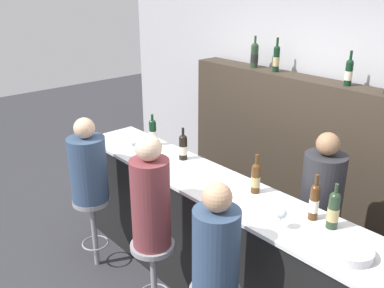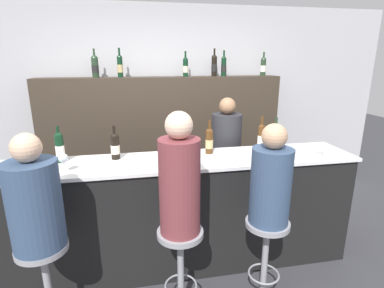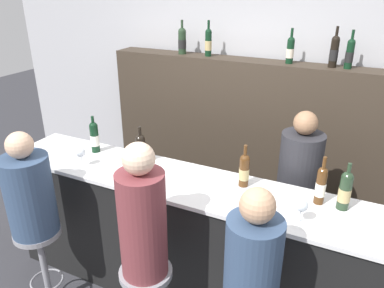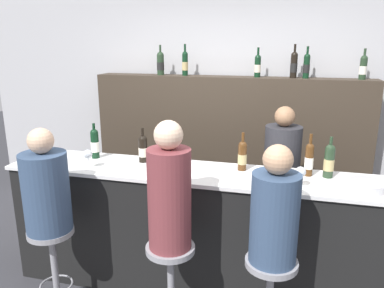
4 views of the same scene
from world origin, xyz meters
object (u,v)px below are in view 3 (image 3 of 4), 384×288
at_px(wine_bottle_counter_4, 345,190).
at_px(bartender, 295,207).
at_px(guest_seated_left, 29,191).
at_px(wine_bottle_counter_1, 141,148).
at_px(bar_stool_left, 41,248).
at_px(wine_bottle_counter_3, 321,185).
at_px(wine_bottle_backbar_4, 350,53).
at_px(wine_bottle_backbar_1, 208,42).
at_px(wine_bottle_backbar_3, 334,51).
at_px(wine_bottle_counter_2, 244,170).
at_px(wine_bottle_backbar_0, 182,41).
at_px(guest_seated_middle, 142,219).
at_px(wine_glass_0, 81,153).
at_px(wine_bottle_counter_0, 94,137).
at_px(guest_seated_right, 253,261).
at_px(wine_glass_1, 302,206).
at_px(wine_bottle_backbar_2, 290,50).

bearing_deg(wine_bottle_counter_4, bartender, 128.28).
xyz_separation_m(guest_seated_left, bartender, (1.64, 1.15, -0.34)).
height_order(wine_bottle_counter_1, bar_stool_left, wine_bottle_counter_1).
relative_size(wine_bottle_counter_3, wine_bottle_backbar_4, 1.03).
xyz_separation_m(wine_bottle_backbar_1, wine_bottle_backbar_3, (1.17, 0.00, 0.00)).
relative_size(wine_bottle_counter_2, wine_bottle_backbar_0, 0.94).
relative_size(wine_bottle_backbar_1, guest_seated_middle, 0.39).
relative_size(wine_bottle_counter_4, wine_glass_0, 2.05).
relative_size(wine_bottle_counter_0, wine_bottle_counter_3, 0.95).
bearing_deg(wine_bottle_counter_3, guest_seated_right, -107.36).
xyz_separation_m(wine_bottle_backbar_1, wine_bottle_backbar_4, (1.30, -0.00, -0.01)).
bearing_deg(wine_glass_1, wine_bottle_backbar_2, 107.33).
relative_size(wine_bottle_counter_0, wine_bottle_backbar_0, 0.95).
bearing_deg(wine_bottle_backbar_0, wine_bottle_backbar_2, 0.00).
relative_size(wine_bottle_backbar_3, guest_seated_middle, 0.39).
xyz_separation_m(wine_bottle_counter_0, wine_bottle_backbar_1, (0.50, 1.21, 0.64)).
height_order(wine_bottle_counter_4, guest_seated_middle, guest_seated_middle).
bearing_deg(wine_bottle_backbar_3, wine_bottle_counter_0, -144.12).
distance_m(wine_bottle_counter_1, wine_bottle_backbar_2, 1.61).
relative_size(wine_bottle_backbar_1, wine_glass_1, 2.24).
relative_size(wine_bottle_counter_2, guest_seated_right, 0.41).
xyz_separation_m(wine_bottle_backbar_2, wine_glass_1, (0.46, -1.48, -0.65)).
xyz_separation_m(wine_bottle_backbar_0, wine_glass_1, (1.55, -1.48, -0.66)).
distance_m(wine_glass_1, bar_stool_left, 1.94).
bearing_deg(wine_glass_1, wine_bottle_counter_0, 171.34).
bearing_deg(wine_bottle_backbar_1, bartender, -34.18).
xyz_separation_m(wine_bottle_counter_3, guest_seated_left, (-1.85, -0.71, -0.15)).
bearing_deg(wine_bottle_counter_0, bartender, 15.41).
xyz_separation_m(wine_bottle_backbar_2, wine_bottle_backbar_3, (0.37, -0.00, 0.02)).
distance_m(wine_bottle_counter_3, wine_bottle_backbar_3, 1.38).
height_order(wine_bottle_counter_4, bar_stool_left, wine_bottle_counter_4).
xyz_separation_m(wine_bottle_backbar_2, guest_seated_right, (0.31, -1.92, -0.78)).
height_order(wine_glass_0, bar_stool_left, wine_glass_0).
height_order(wine_bottle_counter_0, wine_glass_0, wine_bottle_counter_0).
bearing_deg(guest_seated_middle, wine_bottle_counter_1, 123.43).
bearing_deg(wine_bottle_backbar_4, wine_bottle_backbar_0, 180.00).
bearing_deg(guest_seated_right, wine_bottle_counter_1, 148.44).
bearing_deg(guest_seated_right, guest_seated_left, 180.00).
xyz_separation_m(wine_bottle_backbar_2, guest_seated_left, (-1.32, -1.92, -0.78)).
bearing_deg(guest_seated_middle, wine_bottle_backbar_2, 78.89).
relative_size(wine_bottle_backbar_0, guest_seated_middle, 0.38).
bearing_deg(guest_seated_left, wine_bottle_backbar_2, 55.45).
xyz_separation_m(wine_bottle_counter_3, wine_bottle_backbar_0, (-1.62, 1.21, 0.64)).
bearing_deg(wine_bottle_backbar_2, bar_stool_left, -124.55).
xyz_separation_m(wine_glass_0, guest_seated_middle, (0.84, -0.44, -0.07)).
bearing_deg(wine_bottle_counter_0, guest_seated_middle, -37.38).
height_order(wine_bottle_counter_3, wine_bottle_backbar_0, wine_bottle_backbar_0).
relative_size(wine_bottle_counter_0, wine_bottle_counter_1, 1.06).
bearing_deg(guest_seated_right, bar_stool_left, 180.00).
bearing_deg(wine_bottle_counter_2, wine_bottle_counter_1, 180.00).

